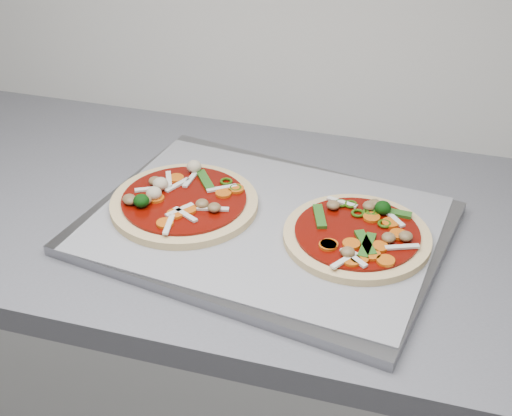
# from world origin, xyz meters

# --- Properties ---
(countertop) EXTENTS (3.60, 0.60, 0.04)m
(countertop) POSITION_xyz_m (0.00, 1.30, 0.88)
(countertop) COLOR slate
(countertop) RESTS_ON base_cabinet
(baking_tray) EXTENTS (0.57, 0.46, 0.02)m
(baking_tray) POSITION_xyz_m (-0.20, 1.26, 0.91)
(baking_tray) COLOR gray
(baking_tray) RESTS_ON countertop
(parchment) EXTENTS (0.53, 0.41, 0.00)m
(parchment) POSITION_xyz_m (-0.20, 1.26, 0.92)
(parchment) COLOR gray
(parchment) RESTS_ON baking_tray
(pizza_left) EXTENTS (0.29, 0.29, 0.04)m
(pizza_left) POSITION_xyz_m (-0.33, 1.27, 0.93)
(pizza_left) COLOR #ECC681
(pizza_left) RESTS_ON parchment
(pizza_right) EXTENTS (0.22, 0.22, 0.04)m
(pizza_right) POSITION_xyz_m (-0.06, 1.25, 0.93)
(pizza_right) COLOR #ECC681
(pizza_right) RESTS_ON parchment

